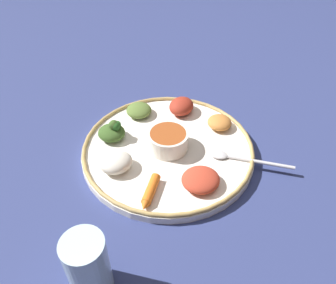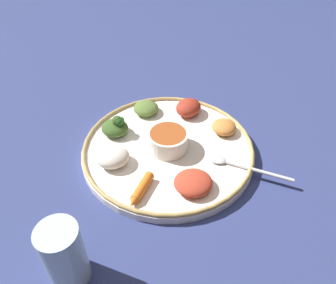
{
  "view_description": "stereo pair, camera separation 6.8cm",
  "coord_description": "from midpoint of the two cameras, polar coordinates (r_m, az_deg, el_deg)",
  "views": [
    {
      "loc": [
        0.2,
        0.46,
        0.49
      ],
      "look_at": [
        0.0,
        0.0,
        0.03
      ],
      "focal_mm": 36.38,
      "sensor_mm": 36.0,
      "label": 1
    },
    {
      "loc": [
        0.14,
        0.49,
        0.49
      ],
      "look_at": [
        0.0,
        0.0,
        0.03
      ],
      "focal_mm": 36.38,
      "sensor_mm": 36.0,
      "label": 2
    }
  ],
  "objects": [
    {
      "name": "platter_rim",
      "position": [
        0.69,
        2.83,
        -0.87
      ],
      "size": [
        0.35,
        0.35,
        0.01
      ],
      "primitive_type": "torus",
      "color": "tan",
      "rests_on": "platter"
    },
    {
      "name": "drinking_glass",
      "position": [
        0.51,
        -13.07,
        -18.6
      ],
      "size": [
        0.06,
        0.06,
        0.11
      ],
      "color": "silver",
      "rests_on": "ground_plane"
    },
    {
      "name": "greens_pile",
      "position": [
        0.71,
        -6.13,
        2.44
      ],
      "size": [
        0.08,
        0.08,
        0.04
      ],
      "color": "#385623",
      "rests_on": "platter"
    },
    {
      "name": "mound_beet",
      "position": [
        0.77,
        5.98,
        5.66
      ],
      "size": [
        0.08,
        0.08,
        0.03
      ],
      "primitive_type": "ellipsoid",
      "rotation": [
        0.0,
        0.0,
        3.78
      ],
      "color": "maroon",
      "rests_on": "platter"
    },
    {
      "name": "mound_squash",
      "position": [
        0.73,
        12.0,
        2.35
      ],
      "size": [
        0.05,
        0.06,
        0.02
      ],
      "primitive_type": "ellipsoid",
      "rotation": [
        0.0,
        0.0,
        1.5
      ],
      "color": "#C67A38",
      "rests_on": "platter"
    },
    {
      "name": "ground_plane",
      "position": [
        0.7,
        2.78,
        -2.0
      ],
      "size": [
        2.4,
        2.4,
        0.0
      ],
      "primitive_type": "plane",
      "color": "navy"
    },
    {
      "name": "mound_rice_white",
      "position": [
        0.65,
        -6.25,
        -2.69
      ],
      "size": [
        0.06,
        0.06,
        0.03
      ],
      "primitive_type": "ellipsoid",
      "rotation": [
        0.0,
        0.0,
        0.03
      ],
      "color": "silver",
      "rests_on": "platter"
    },
    {
      "name": "spoon",
      "position": [
        0.67,
        14.27,
        -3.85
      ],
      "size": [
        0.14,
        0.11,
        0.01
      ],
      "color": "silver",
      "rests_on": "platter"
    },
    {
      "name": "platter",
      "position": [
        0.69,
        2.8,
        -1.53
      ],
      "size": [
        0.35,
        0.35,
        0.02
      ],
      "primitive_type": "cylinder",
      "color": "white",
      "rests_on": "ground_plane"
    },
    {
      "name": "mound_collards",
      "position": [
        0.77,
        -1.21,
        5.6
      ],
      "size": [
        0.07,
        0.07,
        0.02
      ],
      "primitive_type": "ellipsoid",
      "rotation": [
        0.0,
        0.0,
        2.94
      ],
      "color": "#567033",
      "rests_on": "platter"
    },
    {
      "name": "carrot_near_spoon",
      "position": [
        0.6,
        -1.31,
        -8.12
      ],
      "size": [
        0.06,
        0.07,
        0.02
      ],
      "color": "orange",
      "rests_on": "platter"
    },
    {
      "name": "center_bowl",
      "position": [
        0.67,
        2.88,
        0.24
      ],
      "size": [
        0.08,
        0.08,
        0.04
      ],
      "color": "silver",
      "rests_on": "platter"
    },
    {
      "name": "mound_berbere_red",
      "position": [
        0.61,
        7.44,
        -6.92
      ],
      "size": [
        0.08,
        0.07,
        0.03
      ],
      "primitive_type": "ellipsoid",
      "rotation": [
        0.0,
        0.0,
        3.03
      ],
      "color": "#B73D28",
      "rests_on": "platter"
    }
  ]
}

